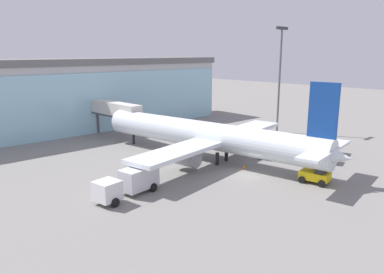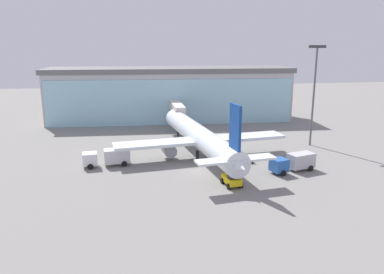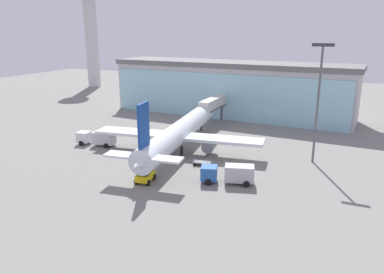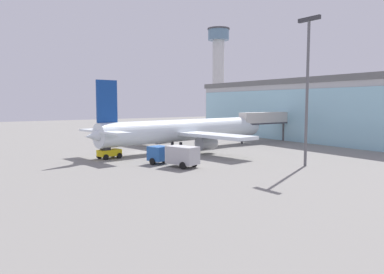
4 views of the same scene
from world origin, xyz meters
name	(u,v)px [view 3 (image 3 of 4)]	position (x,y,z in m)	size (l,w,h in m)	color
ground	(151,163)	(0.00, 0.00, 0.00)	(240.00, 240.00, 0.00)	gray
terminal_building	(230,88)	(-0.01, 40.25, 6.62)	(61.43, 16.38, 13.24)	#B5B5B5
jet_bridge	(215,103)	(0.10, 28.91, 4.75)	(2.26, 13.82, 6.14)	beige
control_tower	(91,26)	(-62.68, 66.72, 22.21)	(8.69, 8.69, 37.20)	silver
apron_light_mast	(319,94)	(23.68, 11.03, 11.11)	(3.20, 0.40, 18.72)	#59595E
airplane	(179,133)	(1.42, 7.56, 3.38)	(29.88, 37.98, 11.33)	white
catering_truck	(97,138)	(-13.96, 4.64, 1.47)	(7.50, 3.17, 2.65)	silver
fuel_truck	(229,173)	(14.07, -2.77, 1.47)	(7.62, 4.12, 2.65)	#2659A5
baggage_cart	(203,162)	(7.91, 2.49, 0.50)	(2.91, 1.80, 1.50)	slate
pushback_tug	(145,176)	(3.11, -7.15, 0.97)	(2.56, 3.42, 2.30)	yellow
safety_cone_nose	(165,160)	(1.67, 1.71, 0.28)	(0.36, 0.36, 0.55)	orange
safety_cone_wingtip	(108,140)	(-13.74, 7.33, 0.28)	(0.36, 0.36, 0.55)	orange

